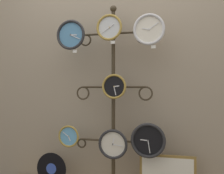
% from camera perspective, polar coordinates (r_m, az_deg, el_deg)
% --- Properties ---
extents(shop_wall, '(4.40, 0.04, 2.80)m').
position_cam_1_polar(shop_wall, '(2.68, 1.14, 8.36)').
color(shop_wall, gray).
rests_on(shop_wall, ground_plane).
extents(display_stand, '(0.75, 0.43, 1.79)m').
position_cam_1_polar(display_stand, '(2.53, 0.29, -10.56)').
color(display_stand, '#382D1E').
rests_on(display_stand, ground_plane).
extents(clock_top_left, '(0.29, 0.04, 0.29)m').
position_cam_1_polar(clock_top_left, '(2.56, -8.94, 11.14)').
color(clock_top_left, '#4C84B2').
extents(clock_top_center, '(0.24, 0.04, 0.24)m').
position_cam_1_polar(clock_top_center, '(2.45, -0.59, 12.82)').
color(clock_top_center, silver).
extents(clock_top_right, '(0.28, 0.04, 0.28)m').
position_cam_1_polar(clock_top_right, '(2.39, 8.06, 12.30)').
color(clock_top_right, silver).
extents(clock_middle_center, '(0.23, 0.04, 0.23)m').
position_cam_1_polar(clock_middle_center, '(2.40, 0.48, 0.11)').
color(clock_middle_center, black).
extents(clock_bottom_left, '(0.21, 0.04, 0.21)m').
position_cam_1_polar(clock_bottom_left, '(2.57, -9.38, -10.54)').
color(clock_bottom_left, '#60A8DB').
extents(clock_bottom_center, '(0.27, 0.04, 0.27)m').
position_cam_1_polar(clock_bottom_center, '(2.42, 0.23, -12.33)').
color(clock_bottom_center, silver).
extents(clock_bottom_right, '(0.31, 0.04, 0.31)m').
position_cam_1_polar(clock_bottom_right, '(2.37, 7.87, -11.45)').
color(clock_bottom_right, black).
extents(vinyl_record, '(0.31, 0.01, 0.31)m').
position_cam_1_polar(vinyl_record, '(2.73, -13.06, -16.93)').
color(vinyl_record, black).
rests_on(vinyl_record, low_shelf).
extents(picture_frame, '(0.50, 0.02, 0.34)m').
position_cam_1_polar(picture_frame, '(2.51, 11.96, -18.08)').
color(picture_frame, olive).
rests_on(picture_frame, low_shelf).
extents(price_tag_upper, '(0.04, 0.00, 0.03)m').
position_cam_1_polar(price_tag_upper, '(2.52, -8.13, 7.73)').
color(price_tag_upper, white).
extents(price_tag_mid, '(0.04, 0.00, 0.03)m').
position_cam_1_polar(price_tag_mid, '(2.42, 0.17, 9.72)').
color(price_tag_mid, white).
extents(price_tag_lower, '(0.04, 0.00, 0.03)m').
position_cam_1_polar(price_tag_lower, '(2.36, 9.00, 8.65)').
color(price_tag_lower, white).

